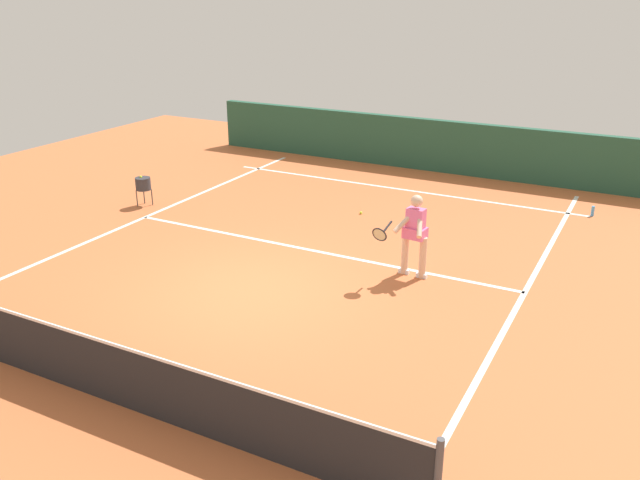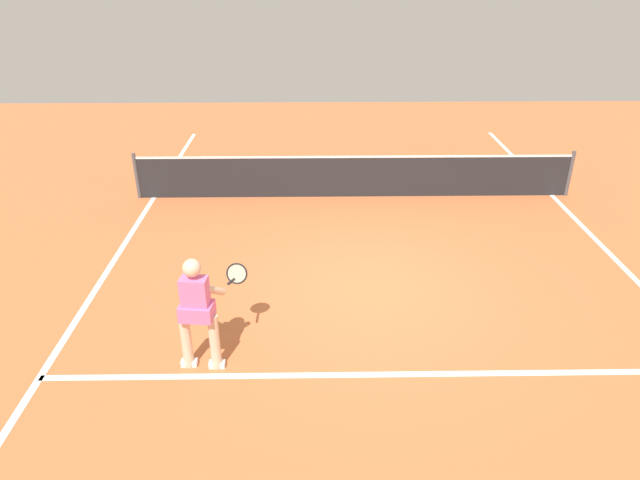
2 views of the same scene
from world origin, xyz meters
name	(u,v)px [view 2 (image 2 of 2)]	position (x,y,z in m)	size (l,w,h in m)	color
ground_plane	(370,286)	(0.00, 0.00, 0.00)	(24.48, 24.48, 0.00)	#C66638
service_line_marking	(386,374)	(0.00, -2.10, 0.00)	(8.59, 0.10, 0.01)	white
sideline_left_marking	(96,288)	(-4.30, 0.00, 0.00)	(0.10, 16.83, 0.01)	white
sideline_right_marking	(640,284)	(4.30, 0.00, 0.00)	(0.10, 16.83, 0.01)	white
court_net	(354,176)	(0.00, 3.68, 0.46)	(9.27, 0.08, 0.99)	#4C4C51
tennis_player	(198,309)	(-2.29, -1.87, 0.85)	(0.84, 0.92, 1.55)	beige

